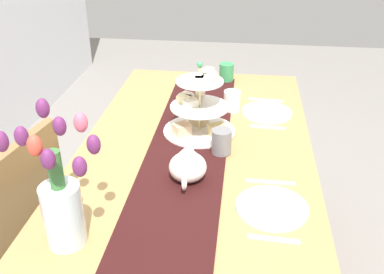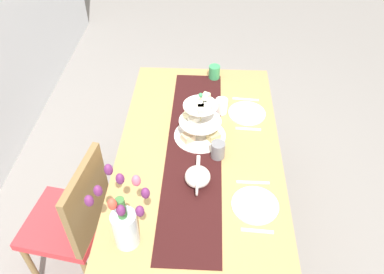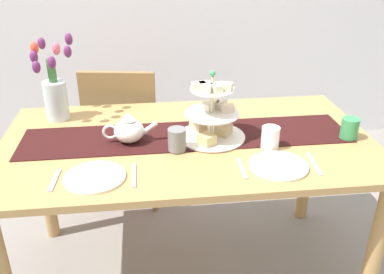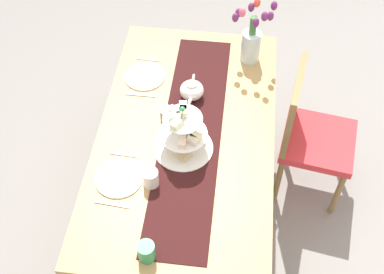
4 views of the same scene
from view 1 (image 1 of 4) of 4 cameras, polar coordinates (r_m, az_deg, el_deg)
name	(u,v)px [view 1 (image 1 of 4)]	position (r m, az deg, el deg)	size (l,w,h in m)	color
dining_table	(196,167)	(1.80, 0.54, -3.97)	(1.64, 0.91, 0.77)	tan
chair_left	(9,233)	(1.85, -22.64, -11.44)	(0.48, 0.48, 0.91)	olive
table_runner	(189,143)	(1.75, -0.39, -0.85)	(1.45, 0.31, 0.00)	black
tiered_cake_stand	(199,109)	(1.79, 0.92, 3.60)	(0.30, 0.30, 0.30)	beige
teapot	(188,166)	(1.50, -0.56, -3.77)	(0.24, 0.13, 0.14)	white
tulip_vase	(61,198)	(1.24, -16.69, -7.58)	(0.19, 0.24, 0.40)	silver
dinner_plate_left	(272,207)	(1.42, 10.34, -9.00)	(0.23, 0.23, 0.01)	white
fork_left	(274,239)	(1.31, 10.55, -12.92)	(0.02, 0.15, 0.01)	silver
knife_left	(270,182)	(1.54, 10.15, -5.78)	(0.01, 0.17, 0.01)	silver
dinner_plate_right	(267,112)	(2.03, 9.66, 3.19)	(0.23, 0.23, 0.01)	white
fork_right	(267,127)	(1.90, 9.76, 1.26)	(0.02, 0.15, 0.01)	silver
knife_right	(266,100)	(2.16, 9.57, 4.78)	(0.01, 0.17, 0.01)	silver
mug_grey	(222,141)	(1.67, 3.86, -0.57)	(0.08, 0.08, 0.10)	slate
mug_white_text	(232,101)	(2.02, 5.20, 4.68)	(0.08, 0.08, 0.10)	white
mug_orange	(226,72)	(2.36, 4.50, 8.37)	(0.08, 0.08, 0.10)	#389356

